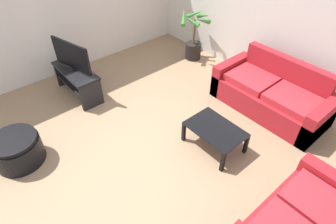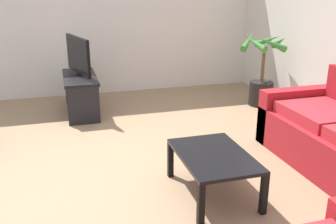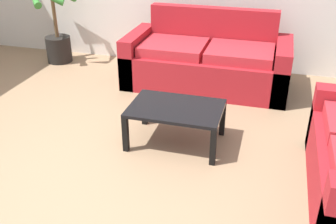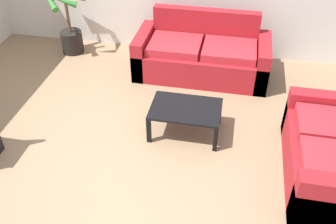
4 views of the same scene
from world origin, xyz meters
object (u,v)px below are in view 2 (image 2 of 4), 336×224
object	(u,v)px
coffee_table	(214,159)
tv_stand	(81,89)
tv	(78,55)
potted_palm	(262,77)

from	to	relation	value
coffee_table	tv_stand	bearing A→B (deg)	-160.27
tv	coffee_table	bearing A→B (deg)	19.66
tv	coffee_table	world-z (taller)	tv
tv	potted_palm	size ratio (longest dim) A/B	0.80
tv_stand	tv	xyz separation A→B (m)	(-0.00, 0.00, 0.48)
tv_stand	tv	distance (m)	0.48
tv_stand	coffee_table	world-z (taller)	tv_stand
tv_stand	potted_palm	world-z (taller)	potted_palm
tv_stand	coffee_table	bearing A→B (deg)	19.73
tv	coffee_table	size ratio (longest dim) A/B	1.04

